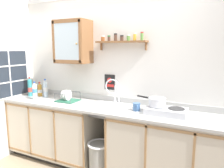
{
  "coord_description": "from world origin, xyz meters",
  "views": [
    {
      "loc": [
        1.22,
        -2.01,
        1.67
      ],
      "look_at": [
        0.0,
        0.53,
        1.2
      ],
      "focal_mm": 33.93,
      "sensor_mm": 36.0,
      "label": 1
    }
  ],
  "objects_px": {
    "hot_plate_stove": "(166,111)",
    "bottle_water_clear_2": "(45,89)",
    "sink": "(110,106)",
    "warning_sign": "(110,82)",
    "bottle_detergent_teal_3": "(30,88)",
    "trash_bin": "(100,159)",
    "dish_rack": "(67,98)",
    "bottle_juice_amber_1": "(40,90)",
    "mug": "(137,107)",
    "wall_cabinet": "(73,42)",
    "saucepan": "(157,102)",
    "bottle_opaque_white_0": "(35,91)"
  },
  "relations": [
    {
      "from": "saucepan",
      "to": "sink",
      "type": "bearing_deg",
      "value": 177.85
    },
    {
      "from": "sink",
      "to": "hot_plate_stove",
      "type": "bearing_deg",
      "value": -3.45
    },
    {
      "from": "trash_bin",
      "to": "bottle_opaque_white_0",
      "type": "bearing_deg",
      "value": 176.82
    },
    {
      "from": "bottle_detergent_teal_3",
      "to": "trash_bin",
      "type": "height_order",
      "value": "bottle_detergent_teal_3"
    },
    {
      "from": "sink",
      "to": "bottle_detergent_teal_3",
      "type": "xyz_separation_m",
      "value": [
        -1.43,
        -0.01,
        0.14
      ]
    },
    {
      "from": "bottle_juice_amber_1",
      "to": "warning_sign",
      "type": "xyz_separation_m",
      "value": [
        1.18,
        0.18,
        0.18
      ]
    },
    {
      "from": "bottle_water_clear_2",
      "to": "wall_cabinet",
      "type": "relative_size",
      "value": 0.48
    },
    {
      "from": "bottle_opaque_white_0",
      "to": "bottle_water_clear_2",
      "type": "distance_m",
      "value": 0.19
    },
    {
      "from": "hot_plate_stove",
      "to": "sink",
      "type": "bearing_deg",
      "value": 176.55
    },
    {
      "from": "hot_plate_stove",
      "to": "saucepan",
      "type": "relative_size",
      "value": 1.23
    },
    {
      "from": "bottle_opaque_white_0",
      "to": "wall_cabinet",
      "type": "relative_size",
      "value": 0.44
    },
    {
      "from": "bottle_opaque_white_0",
      "to": "wall_cabinet",
      "type": "xyz_separation_m",
      "value": [
        0.56,
        0.23,
        0.73
      ]
    },
    {
      "from": "hot_plate_stove",
      "to": "bottle_water_clear_2",
      "type": "bearing_deg",
      "value": 177.51
    },
    {
      "from": "saucepan",
      "to": "bottle_water_clear_2",
      "type": "xyz_separation_m",
      "value": [
        -1.79,
        0.06,
        -0.0
      ]
    },
    {
      "from": "hot_plate_stove",
      "to": "trash_bin",
      "type": "height_order",
      "value": "hot_plate_stove"
    },
    {
      "from": "bottle_water_clear_2",
      "to": "mug",
      "type": "bearing_deg",
      "value": -3.11
    },
    {
      "from": "saucepan",
      "to": "trash_bin",
      "type": "bearing_deg",
      "value": -165.26
    },
    {
      "from": "sink",
      "to": "bottle_opaque_white_0",
      "type": "xyz_separation_m",
      "value": [
        -1.2,
        -0.14,
        0.13
      ]
    },
    {
      "from": "hot_plate_stove",
      "to": "dish_rack",
      "type": "xyz_separation_m",
      "value": [
        -1.44,
        0.02,
        -0.0
      ]
    },
    {
      "from": "bottle_juice_amber_1",
      "to": "dish_rack",
      "type": "xyz_separation_m",
      "value": [
        0.61,
        -0.09,
        -0.06
      ]
    },
    {
      "from": "saucepan",
      "to": "mug",
      "type": "distance_m",
      "value": 0.26
    },
    {
      "from": "hot_plate_stove",
      "to": "bottle_opaque_white_0",
      "type": "distance_m",
      "value": 1.96
    },
    {
      "from": "bottle_opaque_white_0",
      "to": "bottle_detergent_teal_3",
      "type": "xyz_separation_m",
      "value": [
        -0.23,
        0.13,
        0.01
      ]
    },
    {
      "from": "bottle_opaque_white_0",
      "to": "trash_bin",
      "type": "distance_m",
      "value": 1.4
    },
    {
      "from": "hot_plate_stove",
      "to": "bottle_juice_amber_1",
      "type": "distance_m",
      "value": 2.06
    },
    {
      "from": "sink",
      "to": "warning_sign",
      "type": "relative_size",
      "value": 2.39
    },
    {
      "from": "hot_plate_stove",
      "to": "bottle_juice_amber_1",
      "type": "bearing_deg",
      "value": 176.95
    },
    {
      "from": "warning_sign",
      "to": "trash_bin",
      "type": "xyz_separation_m",
      "value": [
        0.07,
        -0.45,
        -0.95
      ]
    },
    {
      "from": "mug",
      "to": "hot_plate_stove",
      "type": "bearing_deg",
      "value": 0.15
    },
    {
      "from": "sink",
      "to": "bottle_detergent_teal_3",
      "type": "distance_m",
      "value": 1.43
    },
    {
      "from": "hot_plate_stove",
      "to": "wall_cabinet",
      "type": "height_order",
      "value": "wall_cabinet"
    },
    {
      "from": "mug",
      "to": "trash_bin",
      "type": "distance_m",
      "value": 0.86
    },
    {
      "from": "saucepan",
      "to": "warning_sign",
      "type": "distance_m",
      "value": 0.82
    },
    {
      "from": "sink",
      "to": "hot_plate_stove",
      "type": "height_order",
      "value": "sink"
    },
    {
      "from": "mug",
      "to": "wall_cabinet",
      "type": "bearing_deg",
      "value": 172.31
    },
    {
      "from": "sink",
      "to": "mug",
      "type": "distance_m",
      "value": 0.4
    },
    {
      "from": "dish_rack",
      "to": "bottle_detergent_teal_3",
      "type": "bearing_deg",
      "value": 179.45
    },
    {
      "from": "wall_cabinet",
      "to": "saucepan",
      "type": "bearing_deg",
      "value": -5.22
    },
    {
      "from": "dish_rack",
      "to": "mug",
      "type": "relative_size",
      "value": 2.32
    },
    {
      "from": "bottle_detergent_teal_3",
      "to": "dish_rack",
      "type": "relative_size",
      "value": 1.06
    },
    {
      "from": "bottle_opaque_white_0",
      "to": "warning_sign",
      "type": "bearing_deg",
      "value": 19.78
    },
    {
      "from": "saucepan",
      "to": "bottle_detergent_teal_3",
      "type": "xyz_separation_m",
      "value": [
        -2.07,
        0.01,
        0.0
      ]
    },
    {
      "from": "warning_sign",
      "to": "dish_rack",
      "type": "bearing_deg",
      "value": -154.61
    },
    {
      "from": "bottle_water_clear_2",
      "to": "wall_cabinet",
      "type": "height_order",
      "value": "wall_cabinet"
    },
    {
      "from": "sink",
      "to": "warning_sign",
      "type": "bearing_deg",
      "value": 116.1
    },
    {
      "from": "mug",
      "to": "trash_bin",
      "type": "relative_size",
      "value": 0.28
    },
    {
      "from": "sink",
      "to": "bottle_water_clear_2",
      "type": "distance_m",
      "value": 1.16
    },
    {
      "from": "bottle_water_clear_2",
      "to": "trash_bin",
      "type": "relative_size",
      "value": 0.63
    },
    {
      "from": "bottle_juice_amber_1",
      "to": "wall_cabinet",
      "type": "distance_m",
      "value": 1.0
    },
    {
      "from": "wall_cabinet",
      "to": "warning_sign",
      "type": "xyz_separation_m",
      "value": [
        0.51,
        0.15,
        -0.58
      ]
    }
  ]
}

